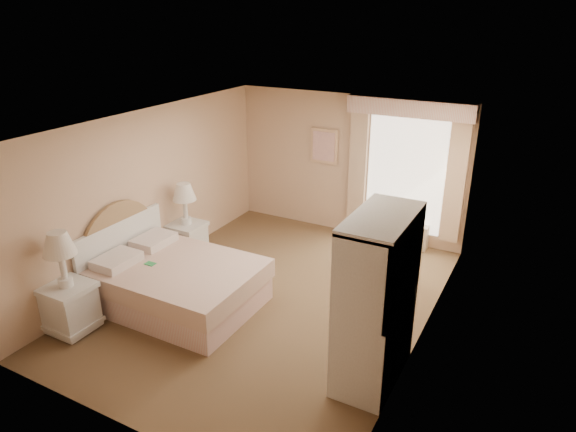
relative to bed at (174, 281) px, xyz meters
The scene contains 9 objects.
room 1.61m from the bed, 32.98° to the left, with size 4.21×5.51×2.51m.
window 4.14m from the bed, 57.30° to the left, with size 2.05×0.22×2.51m.
framed_art 3.71m from the bed, 78.96° to the left, with size 0.52×0.04×0.62m.
bed is the anchor object (origin of this frame).
nightstand_near 1.35m from the bed, 122.50° to the right, with size 0.56×0.56×1.35m.
nightstand_far 1.41m from the bed, 120.71° to the left, with size 0.52×0.52×1.27m.
round_table 3.34m from the bed, 51.63° to the left, with size 0.63×0.63×0.67m.
cafe_chair 3.36m from the bed, 44.70° to the left, with size 0.57×0.57×1.00m.
armoire 2.97m from the bed, ahead, with size 0.58×1.16×1.94m.
Camera 1 is at (3.20, -5.44, 3.84)m, focal length 32.00 mm.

